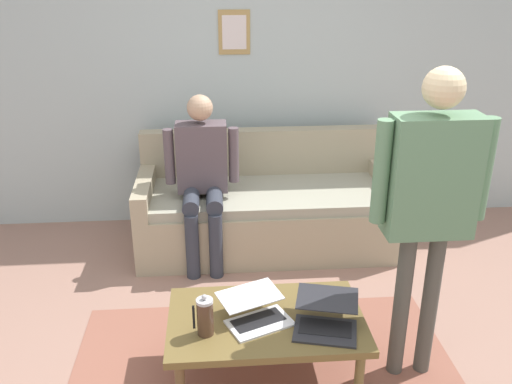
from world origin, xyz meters
TOP-DOWN VIEW (x-y plane):
  - ground_plane at (0.00, 0.00)m, footprint 7.68×7.68m
  - back_wall at (0.00, -2.20)m, footprint 7.04×0.11m
  - couch at (-0.15, -1.62)m, footprint 2.03×0.87m
  - coffee_table at (0.02, 0.00)m, footprint 1.04×0.66m
  - laptop_left at (0.07, 0.02)m, footprint 0.42×0.42m
  - laptop_center at (-0.28, 0.10)m, footprint 0.40×0.42m
  - french_press at (0.34, 0.11)m, footprint 0.11×0.09m
  - person_standing at (-0.80, 0.00)m, footprint 0.60×0.20m
  - person_seated at (0.36, -1.40)m, footprint 0.55×0.51m

SIDE VIEW (x-z plane):
  - ground_plane at x=0.00m, z-range 0.00..0.00m
  - couch at x=-0.15m, z-range -0.13..0.75m
  - coffee_table at x=0.02m, z-range 0.16..0.56m
  - laptop_left at x=0.07m, z-range 0.38..0.50m
  - laptop_center at x=-0.28m, z-range 0.38..0.51m
  - french_press at x=0.34m, z-range 0.39..0.62m
  - person_seated at x=0.36m, z-range 0.09..1.37m
  - person_standing at x=-0.80m, z-range 0.24..1.96m
  - back_wall at x=0.00m, z-range 0.00..2.70m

